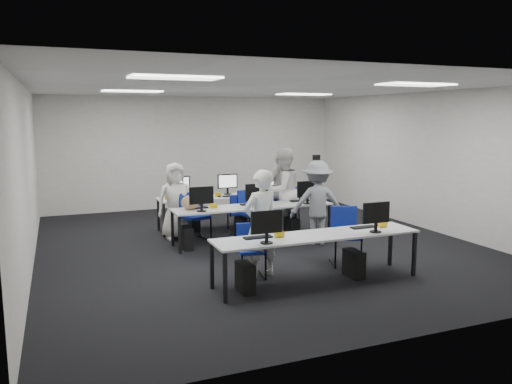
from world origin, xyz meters
name	(u,v)px	position (x,y,z in m)	size (l,w,h in m)	color
room	(257,168)	(0.00, 0.00, 1.50)	(9.00, 9.02, 3.00)	black
ceiling_panels	(257,88)	(0.00, 0.00, 2.98)	(5.20, 4.60, 0.02)	white
desk_front	(317,238)	(0.00, -2.40, 0.68)	(3.20, 0.70, 0.73)	silver
desk_mid	(253,208)	(0.00, 0.20, 0.68)	(3.20, 0.70, 0.73)	silver
desk_back	(230,198)	(0.00, 1.60, 0.68)	(3.20, 0.70, 0.73)	silver
equipment_front	(306,261)	(-0.19, -2.42, 0.36)	(2.51, 0.41, 1.19)	#0C389D
equipment_mid	(245,225)	(-0.19, 0.18, 0.36)	(2.91, 0.41, 1.19)	white
equipment_back	(238,211)	(0.19, 1.62, 0.36)	(2.91, 0.41, 1.19)	white
chair_0	(251,261)	(-0.83, -1.80, 0.26)	(0.46, 0.49, 0.82)	navy
chair_1	(345,246)	(0.89, -1.76, 0.30)	(0.61, 0.64, 0.96)	navy
chair_2	(195,226)	(-1.04, 0.74, 0.30)	(0.60, 0.63, 0.96)	navy
chair_3	(252,222)	(0.16, 0.70, 0.30)	(0.55, 0.58, 0.95)	navy
chair_4	(285,219)	(0.94, 0.74, 0.28)	(0.54, 0.57, 0.89)	navy
chair_5	(192,224)	(-1.00, 1.11, 0.27)	(0.47, 0.50, 0.85)	navy
chair_6	(238,220)	(0.00, 1.10, 0.27)	(0.49, 0.52, 0.84)	navy
chair_7	(285,215)	(1.11, 1.09, 0.30)	(0.58, 0.61, 0.94)	navy
handbag	(190,203)	(-1.26, 0.25, 0.87)	(0.34, 0.21, 0.27)	#9E8251
student_0	(261,224)	(-0.68, -1.84, 0.84)	(0.61, 0.40, 1.67)	silver
student_1	(283,191)	(0.88, 0.74, 0.91)	(0.88, 0.69, 1.81)	silver
student_2	(176,201)	(-1.35, 1.06, 0.78)	(0.76, 0.49, 1.55)	silver
student_3	(281,191)	(0.97, 1.02, 0.86)	(1.01, 0.42, 1.73)	silver
photographer	(317,203)	(1.09, -0.40, 0.81)	(1.05, 0.60, 1.63)	gray
dslr_camera	(316,157)	(1.15, -0.23, 1.68)	(0.14, 0.18, 0.10)	black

